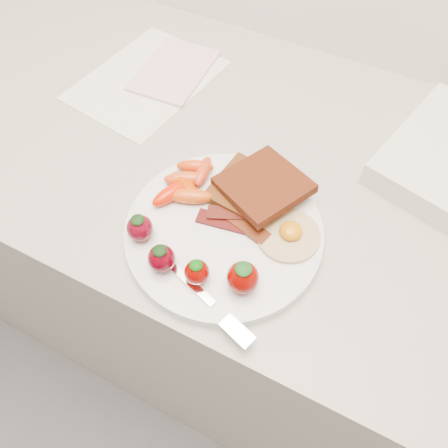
% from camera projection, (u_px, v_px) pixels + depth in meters
% --- Properties ---
extents(counter, '(2.00, 0.60, 0.90)m').
position_uv_depth(counter, '(245.00, 282.00, 1.06)').
color(counter, gray).
rests_on(counter, ground).
extents(plate, '(0.27, 0.27, 0.02)m').
position_uv_depth(plate, '(224.00, 232.00, 0.60)').
color(plate, white).
rests_on(plate, counter).
extents(toast_lower, '(0.10, 0.10, 0.01)m').
position_uv_depth(toast_lower, '(248.00, 190.00, 0.62)').
color(toast_lower, '#502509').
rests_on(toast_lower, plate).
extents(toast_upper, '(0.14, 0.14, 0.02)m').
position_uv_depth(toast_upper, '(263.00, 185.00, 0.60)').
color(toast_upper, '#391003').
rests_on(toast_upper, toast_lower).
extents(fried_egg, '(0.11, 0.11, 0.02)m').
position_uv_depth(fried_egg, '(289.00, 234.00, 0.58)').
color(fried_egg, beige).
rests_on(fried_egg, plate).
extents(bacon_strips, '(0.11, 0.06, 0.01)m').
position_uv_depth(bacon_strips, '(236.00, 220.00, 0.59)').
color(bacon_strips, black).
rests_on(bacon_strips, plate).
extents(baby_carrots, '(0.09, 0.12, 0.02)m').
position_uv_depth(baby_carrots, '(188.00, 183.00, 0.62)').
color(baby_carrots, '#CE4417').
rests_on(baby_carrots, plate).
extents(strawberries, '(0.19, 0.06, 0.05)m').
position_uv_depth(strawberries, '(190.00, 260.00, 0.54)').
color(strawberries, '#570412').
rests_on(strawberries, plate).
extents(fork, '(0.16, 0.07, 0.00)m').
position_uv_depth(fork, '(208.00, 301.00, 0.53)').
color(fork, white).
rests_on(fork, plate).
extents(paper_sheet, '(0.23, 0.28, 0.00)m').
position_uv_depth(paper_sheet, '(147.00, 80.00, 0.78)').
color(paper_sheet, white).
rests_on(paper_sheet, counter).
extents(notepad, '(0.12, 0.17, 0.01)m').
position_uv_depth(notepad, '(174.00, 70.00, 0.79)').
color(notepad, beige).
rests_on(notepad, paper_sheet).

